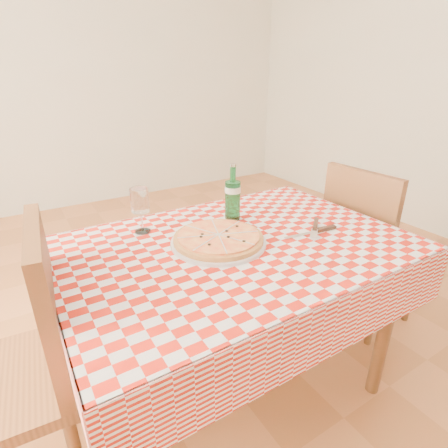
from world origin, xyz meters
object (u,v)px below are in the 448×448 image
object	(u,v)px
dining_table	(236,265)
chair_far	(21,358)
chair_near	(365,240)
wine_glass	(141,211)
water_bottle	(233,192)
pizza_plate	(218,238)

from	to	relation	value
dining_table	chair_far	bearing A→B (deg)	177.48
chair_far	chair_near	bearing A→B (deg)	-174.86
chair_near	chair_far	size ratio (longest dim) A/B	0.96
wine_glass	water_bottle	bearing A→B (deg)	-11.40
chair_near	water_bottle	world-z (taller)	water_bottle
dining_table	water_bottle	bearing A→B (deg)	60.98
dining_table	chair_far	size ratio (longest dim) A/B	1.25
chair_far	dining_table	bearing A→B (deg)	-177.92
wine_glass	chair_near	bearing A→B (deg)	-11.74
pizza_plate	water_bottle	size ratio (longest dim) A/B	1.45
chair_near	chair_far	world-z (taller)	chair_far
chair_near	wine_glass	xyz separation A→B (m)	(-1.14, 0.24, 0.32)
chair_far	water_bottle	distance (m)	0.96
chair_near	dining_table	bearing A→B (deg)	-179.06
dining_table	chair_far	world-z (taller)	chair_far
chair_near	wine_glass	size ratio (longest dim) A/B	5.03
dining_table	water_bottle	xyz separation A→B (m)	(0.12, 0.21, 0.22)
water_bottle	wine_glass	size ratio (longest dim) A/B	1.35
chair_far	wine_glass	world-z (taller)	chair_far
chair_near	water_bottle	size ratio (longest dim) A/B	3.73
dining_table	chair_near	size ratio (longest dim) A/B	1.30
chair_near	pizza_plate	distance (m)	0.96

